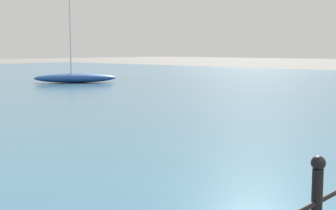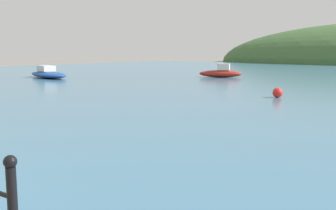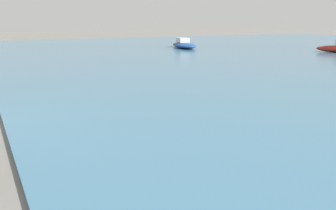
# 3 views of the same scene
# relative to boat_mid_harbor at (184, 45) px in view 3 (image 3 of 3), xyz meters

# --- Properties ---
(boat_mid_harbor) EXTENTS (5.43, 3.08, 0.90)m
(boat_mid_harbor) POSITION_rel_boat_mid_harbor_xyz_m (0.00, 0.00, 0.00)
(boat_mid_harbor) COLOR #1E4793
(boat_mid_harbor) RESTS_ON water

